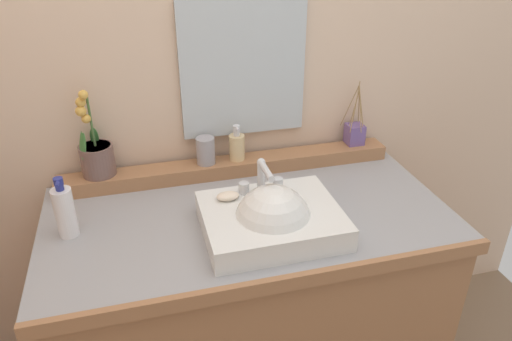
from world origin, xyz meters
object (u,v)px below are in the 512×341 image
at_px(tumbler_cup, 206,151).
at_px(reed_diffuser, 355,133).
at_px(sink_basin, 272,221).
at_px(lotion_bottle, 65,211).
at_px(soap_dispenser, 237,146).
at_px(soap_bar, 228,196).
at_px(potted_plant, 96,154).

relative_size(tumbler_cup, reed_diffuser, 0.39).
xyz_separation_m(sink_basin, lotion_bottle, (-0.58, 0.14, 0.04)).
relative_size(soap_dispenser, lotion_bottle, 0.69).
relative_size(soap_dispenser, reed_diffuser, 0.53).
height_order(sink_basin, reed_diffuser, reed_diffuser).
distance_m(tumbler_cup, reed_diffuser, 0.58).
xyz_separation_m(soap_dispenser, reed_diffuser, (0.47, 0.01, -0.01)).
distance_m(sink_basin, soap_dispenser, 0.40).
relative_size(soap_dispenser, tumbler_cup, 1.34).
bearing_deg(soap_bar, soap_dispenser, 71.88).
xyz_separation_m(sink_basin, soap_dispenser, (-0.01, 0.40, 0.07)).
bearing_deg(tumbler_cup, lotion_bottle, -151.16).
relative_size(sink_basin, lotion_bottle, 2.11).
relative_size(soap_bar, lotion_bottle, 0.37).
relative_size(soap_bar, soap_dispenser, 0.53).
bearing_deg(potted_plant, soap_dispenser, -1.30).
bearing_deg(tumbler_cup, soap_dispenser, 1.12).
distance_m(sink_basin, tumbler_cup, 0.42).
bearing_deg(tumbler_cup, sink_basin, -72.09).
bearing_deg(tumbler_cup, soap_bar, -86.83).
bearing_deg(soap_bar, lotion_bottle, 174.52).
xyz_separation_m(tumbler_cup, reed_diffuser, (0.58, 0.02, -0.01)).
xyz_separation_m(sink_basin, tumbler_cup, (-0.13, 0.39, 0.06)).
xyz_separation_m(tumbler_cup, lotion_bottle, (-0.46, -0.25, -0.02)).
height_order(potted_plant, soap_dispenser, potted_plant).
xyz_separation_m(soap_dispenser, lotion_bottle, (-0.57, -0.25, -0.02)).
bearing_deg(lotion_bottle, soap_bar, -5.48).
xyz_separation_m(soap_bar, lotion_bottle, (-0.47, 0.05, -0.00)).
bearing_deg(soap_dispenser, sink_basin, -88.04).
relative_size(reed_diffuser, lotion_bottle, 1.30).
bearing_deg(lotion_bottle, reed_diffuser, 14.46).
relative_size(potted_plant, lotion_bottle, 1.61).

